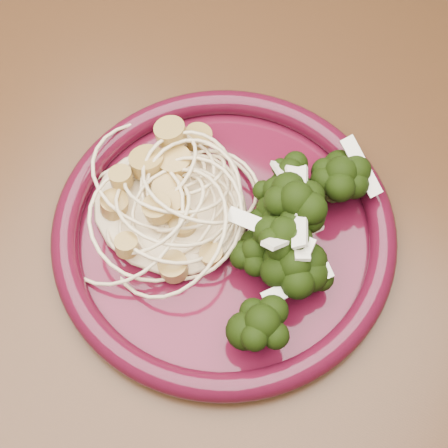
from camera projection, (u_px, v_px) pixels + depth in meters
dining_table at (203, 192)px, 0.66m from camera, size 1.20×0.80×0.75m
dinner_plate at (224, 229)px, 0.52m from camera, size 0.32×0.32×0.02m
spaghetti_pile at (170, 203)px, 0.51m from camera, size 0.15×0.14×0.03m
scallop_cluster at (166, 179)px, 0.48m from camera, size 0.16×0.16×0.05m
broccoli_pile at (295, 242)px, 0.49m from camera, size 0.11×0.16×0.05m
onion_garnish at (299, 223)px, 0.46m from camera, size 0.08×0.11×0.06m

